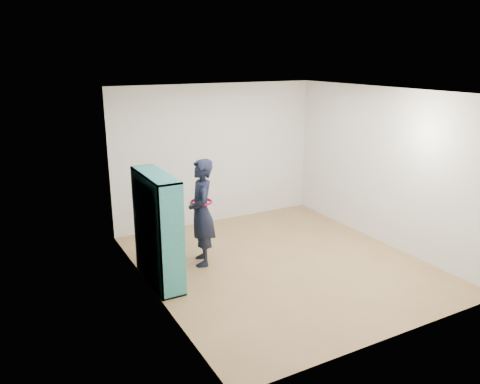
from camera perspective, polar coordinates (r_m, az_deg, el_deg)
floor at (r=7.31m, az=4.98°, el=-8.65°), size 4.50×4.50×0.00m
ceiling at (r=6.65m, az=5.54°, el=12.12°), size 4.50×4.50×0.00m
wall_left at (r=6.03m, az=-10.83°, el=-1.14°), size 0.02×4.50×2.60m
wall_right at (r=8.12m, az=17.13°, el=2.93°), size 0.02×4.50×2.60m
wall_back at (r=8.77m, az=-2.89°, el=4.61°), size 4.00×0.02×2.60m
wall_front at (r=5.23m, az=18.97°, el=-4.49°), size 4.00×0.02×2.60m
bookshelf at (r=6.56m, az=-10.21°, el=-4.69°), size 0.34×1.17×1.56m
person at (r=7.03m, az=-4.70°, el=-2.49°), size 0.55×0.69×1.63m
smartphone at (r=7.07m, az=-6.07°, el=-1.51°), size 0.02×0.10×0.13m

